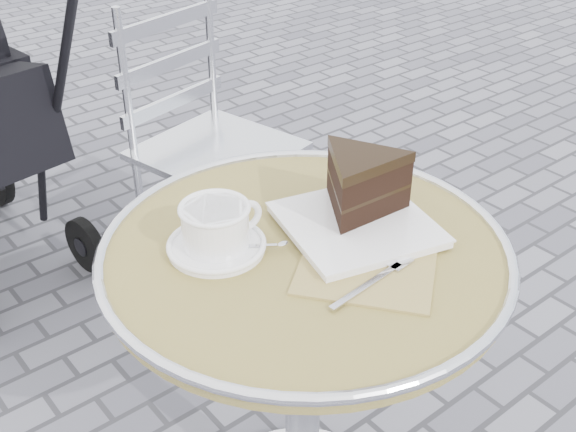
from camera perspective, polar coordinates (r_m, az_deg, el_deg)
cafe_table at (r=1.35m, az=1.27°, el=-8.25°), size 0.72×0.72×0.74m
cappuccino_set at (r=1.23m, az=-5.64°, el=-1.15°), size 0.17×0.17×0.08m
cake_plate_set at (r=1.29m, az=5.72°, el=1.83°), size 0.38×0.40×0.13m
bistro_chair at (r=2.18m, az=-7.56°, el=8.01°), size 0.48×0.48×0.90m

